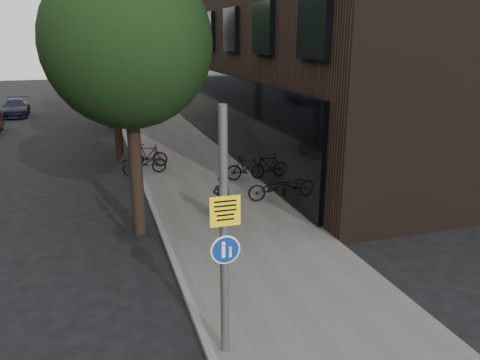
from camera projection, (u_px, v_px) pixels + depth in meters
name	position (u px, v px, depth m)	size (l,w,h in m)	color
ground	(283.00, 298.00, 10.21)	(120.00, 120.00, 0.00)	black
sidewalk	(196.00, 173.00, 19.38)	(4.50, 60.00, 0.12)	#5D5A56
curb_edge	(141.00, 177.00, 18.73)	(0.15, 60.00, 0.13)	slate
street_tree_near	(130.00, 51.00, 12.22)	(4.40, 4.40, 7.50)	black
street_tree_mid	(113.00, 45.00, 19.96)	(5.00, 5.00, 7.80)	black
street_tree_far	(105.00, 43.00, 28.17)	(5.00, 5.00, 7.80)	black
signpost	(224.00, 236.00, 7.68)	(0.50, 0.15, 4.36)	#595B5E
pedestrian	(222.00, 200.00, 13.75)	(0.55, 0.36, 1.50)	black
parked_bike_facade_near	(274.00, 188.00, 15.78)	(0.61, 1.76, 0.93)	black
parked_bike_facade_far	(246.00, 168.00, 18.09)	(0.46, 1.61, 0.97)	black
parked_bike_curb_near	(145.00, 163.00, 18.83)	(0.62, 1.79, 0.94)	black
parked_bike_curb_far	(148.00, 155.00, 19.97)	(0.47, 1.65, 0.99)	black
parked_car_far	(16.00, 108.00, 33.48)	(1.68, 4.14, 1.20)	black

